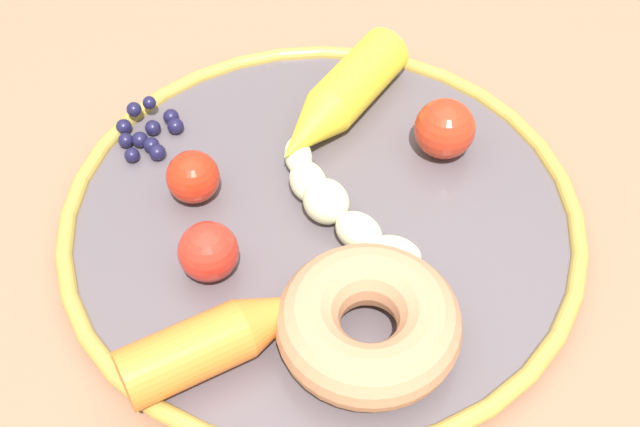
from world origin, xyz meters
The scene contains 10 objects.
dining_table centered at (0.00, 0.00, 0.67)m, with size 0.94×0.94×0.77m.
plate centered at (-0.04, 0.00, 0.78)m, with size 0.36×0.36×0.02m.
banana centered at (-0.03, 0.00, 0.79)m, with size 0.06×0.14×0.03m.
carrot_orange centered at (-0.13, -0.08, 0.80)m, with size 0.13×0.05×0.04m.
carrot_yellow centered at (0.01, 0.08, 0.80)m, with size 0.14×0.11×0.04m.
donut centered at (-0.05, -0.10, 0.80)m, with size 0.11×0.11×0.04m, color tan.
blueberry_pile centered at (-0.13, 0.12, 0.79)m, with size 0.05×0.05×0.02m.
tomato_near centered at (-0.12, -0.01, 0.80)m, with size 0.04×0.04×0.04m, color red.
tomato_mid centered at (0.07, 0.03, 0.80)m, with size 0.04×0.04×0.04m, color red.
tomato_far centered at (-0.11, 0.05, 0.80)m, with size 0.04×0.04×0.04m, color red.
Camera 1 is at (-0.19, -0.35, 1.24)m, focal length 49.21 mm.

